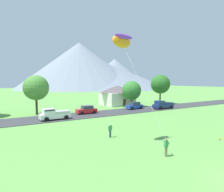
{
  "coord_description": "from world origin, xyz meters",
  "views": [
    {
      "loc": [
        -14.27,
        -6.22,
        6.92
      ],
      "look_at": [
        -0.82,
        16.32,
        4.84
      ],
      "focal_mm": 31.19,
      "sensor_mm": 36.0,
      "label": 1
    }
  ],
  "objects_px": {
    "tree_right_of_center": "(132,90)",
    "parked_car_red_mid_west": "(87,110)",
    "kite_flyer_with_kite": "(123,44)",
    "tree_left_of_center": "(36,88)",
    "pickup_truck_white_east_side": "(54,114)",
    "soccer_ball": "(220,139)",
    "pickup_truck_navy_west_side": "(163,105)",
    "house_leftmost": "(117,95)",
    "parked_car_blue_mid_east": "(134,106)",
    "tree_near_left": "(160,84)",
    "watcher_person": "(110,130)"
  },
  "relations": [
    {
      "from": "tree_left_of_center",
      "to": "pickup_truck_white_east_side",
      "type": "xyz_separation_m",
      "value": [
        1.59,
        -7.71,
        -4.41
      ]
    },
    {
      "from": "pickup_truck_navy_west_side",
      "to": "watcher_person",
      "type": "xyz_separation_m",
      "value": [
        -23.17,
        -14.12,
        -0.18
      ]
    },
    {
      "from": "pickup_truck_navy_west_side",
      "to": "pickup_truck_white_east_side",
      "type": "relative_size",
      "value": 1.0
    },
    {
      "from": "tree_near_left",
      "to": "soccer_ball",
      "type": "xyz_separation_m",
      "value": [
        -19.46,
        -29.34,
        -5.77
      ]
    },
    {
      "from": "parked_car_red_mid_west",
      "to": "kite_flyer_with_kite",
      "type": "relative_size",
      "value": 0.35
    },
    {
      "from": "kite_flyer_with_kite",
      "to": "soccer_ball",
      "type": "height_order",
      "value": "kite_flyer_with_kite"
    },
    {
      "from": "house_leftmost",
      "to": "parked_car_blue_mid_east",
      "type": "distance_m",
      "value": 9.68
    },
    {
      "from": "tree_left_of_center",
      "to": "parked_car_blue_mid_east",
      "type": "height_order",
      "value": "tree_left_of_center"
    },
    {
      "from": "pickup_truck_navy_west_side",
      "to": "soccer_ball",
      "type": "relative_size",
      "value": 21.95
    },
    {
      "from": "house_leftmost",
      "to": "kite_flyer_with_kite",
      "type": "xyz_separation_m",
      "value": [
        -17.75,
        -29.27,
        7.94
      ]
    },
    {
      "from": "tree_left_of_center",
      "to": "tree_right_of_center",
      "type": "height_order",
      "value": "tree_left_of_center"
    },
    {
      "from": "parked_car_red_mid_west",
      "to": "tree_right_of_center",
      "type": "bearing_deg",
      "value": 16.06
    },
    {
      "from": "house_leftmost",
      "to": "tree_left_of_center",
      "type": "relative_size",
      "value": 1.07
    },
    {
      "from": "parked_car_blue_mid_east",
      "to": "tree_right_of_center",
      "type": "bearing_deg",
      "value": 62.23
    },
    {
      "from": "kite_flyer_with_kite",
      "to": "soccer_ball",
      "type": "relative_size",
      "value": 49.79
    },
    {
      "from": "tree_right_of_center",
      "to": "tree_left_of_center",
      "type": "bearing_deg",
      "value": 178.55
    },
    {
      "from": "parked_car_blue_mid_east",
      "to": "watcher_person",
      "type": "bearing_deg",
      "value": -134.38
    },
    {
      "from": "parked_car_red_mid_west",
      "to": "pickup_truck_white_east_side",
      "type": "distance_m",
      "value": 7.97
    },
    {
      "from": "tree_right_of_center",
      "to": "parked_car_red_mid_west",
      "type": "xyz_separation_m",
      "value": [
        -14.72,
        -4.24,
        -3.48
      ]
    },
    {
      "from": "parked_car_blue_mid_east",
      "to": "soccer_ball",
      "type": "distance_m",
      "value": 25.57
    },
    {
      "from": "tree_near_left",
      "to": "parked_car_blue_mid_east",
      "type": "distance_m",
      "value": 14.71
    },
    {
      "from": "tree_near_left",
      "to": "kite_flyer_with_kite",
      "type": "bearing_deg",
      "value": -140.65
    },
    {
      "from": "kite_flyer_with_kite",
      "to": "soccer_ball",
      "type": "distance_m",
      "value": 15.68
    },
    {
      "from": "kite_flyer_with_kite",
      "to": "parked_car_red_mid_west",
      "type": "bearing_deg",
      "value": 77.97
    },
    {
      "from": "watcher_person",
      "to": "parked_car_red_mid_west",
      "type": "bearing_deg",
      "value": 75.94
    },
    {
      "from": "pickup_truck_navy_west_side",
      "to": "pickup_truck_white_east_side",
      "type": "xyz_separation_m",
      "value": [
        -26.34,
        0.04,
        0.0
      ]
    },
    {
      "from": "tree_left_of_center",
      "to": "watcher_person",
      "type": "height_order",
      "value": "tree_left_of_center"
    },
    {
      "from": "tree_near_left",
      "to": "pickup_truck_white_east_side",
      "type": "distance_m",
      "value": 34.29
    },
    {
      "from": "parked_car_blue_mid_east",
      "to": "soccer_ball",
      "type": "relative_size",
      "value": 17.76
    },
    {
      "from": "tree_left_of_center",
      "to": "soccer_ball",
      "type": "distance_m",
      "value": 33.49
    },
    {
      "from": "kite_flyer_with_kite",
      "to": "soccer_ball",
      "type": "bearing_deg",
      "value": -25.23
    },
    {
      "from": "house_leftmost",
      "to": "pickup_truck_white_east_side",
      "type": "bearing_deg",
      "value": -149.24
    },
    {
      "from": "house_leftmost",
      "to": "tree_left_of_center",
      "type": "distance_m",
      "value": 23.23
    },
    {
      "from": "tree_right_of_center",
      "to": "kite_flyer_with_kite",
      "type": "height_order",
      "value": "kite_flyer_with_kite"
    },
    {
      "from": "parked_car_blue_mid_east",
      "to": "soccer_ball",
      "type": "height_order",
      "value": "parked_car_blue_mid_east"
    },
    {
      "from": "parked_car_blue_mid_east",
      "to": "pickup_truck_white_east_side",
      "type": "height_order",
      "value": "pickup_truck_white_east_side"
    },
    {
      "from": "tree_left_of_center",
      "to": "parked_car_red_mid_west",
      "type": "xyz_separation_m",
      "value": [
        9.02,
        -4.84,
        -4.6
      ]
    },
    {
      "from": "tree_near_left",
      "to": "watcher_person",
      "type": "distance_m",
      "value": 37.37
    },
    {
      "from": "tree_left_of_center",
      "to": "pickup_truck_white_east_side",
      "type": "height_order",
      "value": "tree_left_of_center"
    },
    {
      "from": "pickup_truck_white_east_side",
      "to": "watcher_person",
      "type": "bearing_deg",
      "value": -77.39
    },
    {
      "from": "watcher_person",
      "to": "soccer_ball",
      "type": "height_order",
      "value": "watcher_person"
    },
    {
      "from": "pickup_truck_navy_west_side",
      "to": "kite_flyer_with_kite",
      "type": "relative_size",
      "value": 0.44
    },
    {
      "from": "house_leftmost",
      "to": "parked_car_red_mid_west",
      "type": "bearing_deg",
      "value": -144.64
    },
    {
      "from": "house_leftmost",
      "to": "parked_car_blue_mid_east",
      "type": "relative_size",
      "value": 2.03
    },
    {
      "from": "house_leftmost",
      "to": "kite_flyer_with_kite",
      "type": "bearing_deg",
      "value": -121.24
    },
    {
      "from": "parked_car_blue_mid_east",
      "to": "kite_flyer_with_kite",
      "type": "bearing_deg",
      "value": -130.22
    },
    {
      "from": "parked_car_red_mid_west",
      "to": "kite_flyer_with_kite",
      "type": "distance_m",
      "value": 22.42
    },
    {
      "from": "parked_car_red_mid_west",
      "to": "watcher_person",
      "type": "relative_size",
      "value": 2.53
    },
    {
      "from": "pickup_truck_white_east_side",
      "to": "house_leftmost",
      "type": "bearing_deg",
      "value": 30.76
    },
    {
      "from": "tree_right_of_center",
      "to": "watcher_person",
      "type": "distance_m",
      "value": 28.72
    }
  ]
}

